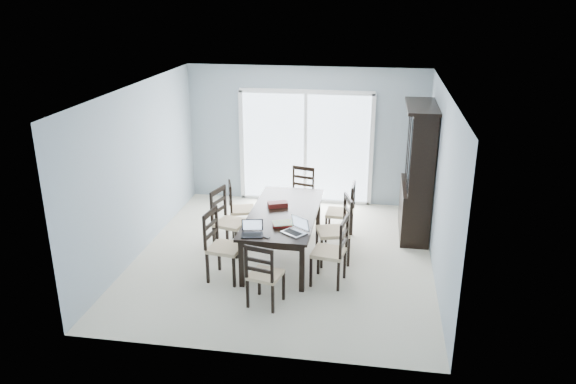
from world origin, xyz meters
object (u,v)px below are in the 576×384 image
(chair_left_near, at_px, (219,238))
(chair_end_near, at_px, (263,269))
(china_hutch, at_px, (418,173))
(chair_end_far, at_px, (301,188))
(dining_table, at_px, (284,216))
(chair_right_far, at_px, (346,206))
(laptop_dark, at_px, (252,232))
(game_box, at_px, (278,204))
(chair_right_mid, at_px, (340,222))
(laptop_silver, at_px, (294,230))
(chair_left_far, at_px, (237,203))
(chair_right_near, at_px, (336,244))
(cell_phone, at_px, (266,237))
(hot_tub, at_px, (284,158))
(chair_left_mid, at_px, (225,214))

(chair_left_near, bearing_deg, chair_end_near, 56.39)
(china_hutch, bearing_deg, chair_end_far, 171.63)
(dining_table, xyz_separation_m, china_hutch, (2.02, 1.25, 0.40))
(china_hutch, bearing_deg, chair_end_near, -126.79)
(chair_right_far, height_order, laptop_dark, chair_right_far)
(chair_left_near, distance_m, game_box, 1.20)
(chair_right_mid, bearing_deg, laptop_silver, 126.41)
(chair_left_far, distance_m, chair_right_mid, 1.91)
(dining_table, height_order, china_hutch, china_hutch)
(chair_left_near, bearing_deg, china_hutch, 134.14)
(laptop_dark, distance_m, laptop_silver, 0.57)
(china_hutch, distance_m, chair_right_near, 2.33)
(chair_right_far, bearing_deg, cell_phone, 153.78)
(chair_left_near, distance_m, chair_end_near, 1.03)
(chair_left_near, height_order, laptop_silver, chair_left_near)
(chair_right_far, xyz_separation_m, laptop_silver, (-0.62, -1.57, 0.21))
(laptop_silver, height_order, hot_tub, hot_tub)
(chair_left_near, xyz_separation_m, chair_left_far, (-0.13, 1.53, -0.07))
(game_box, bearing_deg, chair_left_mid, -173.56)
(cell_phone, bearing_deg, laptop_dark, -160.29)
(chair_left_far, distance_m, hot_tub, 2.88)
(china_hutch, bearing_deg, chair_left_far, -170.07)
(laptop_silver, bearing_deg, chair_left_mid, -179.47)
(china_hutch, xyz_separation_m, game_box, (-2.15, -1.06, -0.28))
(chair_right_near, height_order, hot_tub, chair_right_near)
(chair_right_far, distance_m, hot_tub, 3.17)
(dining_table, xyz_separation_m, chair_left_mid, (-0.94, 0.10, -0.05))
(chair_left_far, xyz_separation_m, chair_end_near, (0.90, -2.22, -0.01))
(laptop_dark, xyz_separation_m, hot_tub, (-0.33, 4.52, -0.27))
(china_hutch, relative_size, hot_tub, 1.05)
(chair_end_near, bearing_deg, chair_left_far, 125.01)
(chair_end_near, bearing_deg, cell_phone, 109.37)
(chair_left_mid, xyz_separation_m, chair_right_near, (1.79, -0.81, -0.01))
(chair_left_mid, xyz_separation_m, chair_end_far, (1.00, 1.44, -0.03))
(chair_left_far, bearing_deg, game_box, 37.21)
(laptop_silver, bearing_deg, chair_right_mid, 88.53)
(hot_tub, bearing_deg, laptop_silver, -78.57)
(chair_left_mid, relative_size, laptop_silver, 3.02)
(dining_table, distance_m, game_box, 0.26)
(china_hutch, height_order, game_box, china_hutch)
(laptop_silver, bearing_deg, chair_end_near, -76.01)
(cell_phone, bearing_deg, chair_end_near, -55.38)
(china_hutch, distance_m, chair_right_far, 1.31)
(chair_left_near, relative_size, chair_right_near, 1.03)
(laptop_dark, bearing_deg, chair_left_near, 155.48)
(chair_right_far, relative_size, cell_phone, 10.73)
(dining_table, xyz_separation_m, laptop_dark, (-0.28, -0.92, 0.13))
(china_hutch, bearing_deg, hot_tub, 138.34)
(chair_left_far, height_order, chair_right_mid, chair_right_mid)
(dining_table, height_order, game_box, game_box)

